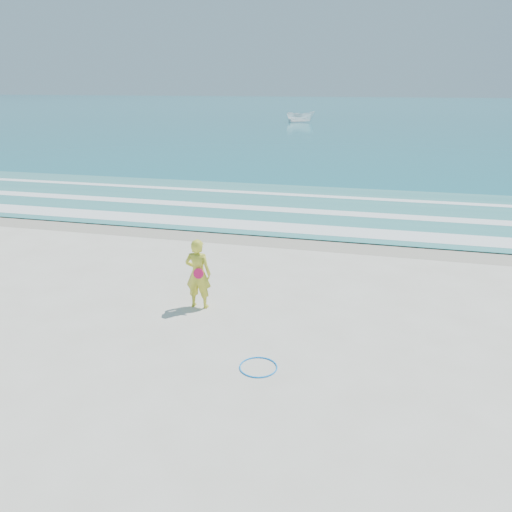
# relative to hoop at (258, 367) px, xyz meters

# --- Properties ---
(ground) EXTENTS (400.00, 400.00, 0.00)m
(ground) POSITION_rel_hoop_xyz_m (-1.39, 0.03, -0.01)
(ground) COLOR silver
(ground) RESTS_ON ground
(wet_sand) EXTENTS (400.00, 2.40, 0.00)m
(wet_sand) POSITION_rel_hoop_xyz_m (-1.39, 9.03, -0.01)
(wet_sand) COLOR #B2A893
(wet_sand) RESTS_ON ground
(ocean) EXTENTS (400.00, 190.00, 0.04)m
(ocean) POSITION_rel_hoop_xyz_m (-1.39, 105.03, 0.01)
(ocean) COLOR #19727F
(ocean) RESTS_ON ground
(shallow) EXTENTS (400.00, 10.00, 0.01)m
(shallow) POSITION_rel_hoop_xyz_m (-1.39, 14.03, 0.03)
(shallow) COLOR #59B7AD
(shallow) RESTS_ON ocean
(foam_near) EXTENTS (400.00, 1.40, 0.01)m
(foam_near) POSITION_rel_hoop_xyz_m (-1.39, 10.33, 0.04)
(foam_near) COLOR white
(foam_near) RESTS_ON shallow
(foam_mid) EXTENTS (400.00, 0.90, 0.01)m
(foam_mid) POSITION_rel_hoop_xyz_m (-1.39, 13.23, 0.04)
(foam_mid) COLOR white
(foam_mid) RESTS_ON shallow
(foam_far) EXTENTS (400.00, 0.60, 0.01)m
(foam_far) POSITION_rel_hoop_xyz_m (-1.39, 16.53, 0.04)
(foam_far) COLOR white
(foam_far) RESTS_ON shallow
(hoop) EXTENTS (1.02, 1.02, 0.03)m
(hoop) POSITION_rel_hoop_xyz_m (0.00, 0.00, 0.00)
(hoop) COLOR #0D87F6
(hoop) RESTS_ON ground
(boat) EXTENTS (4.07, 1.67, 1.55)m
(boat) POSITION_rel_hoop_xyz_m (-9.89, 65.60, 0.80)
(boat) COLOR white
(boat) RESTS_ON ocean
(woman) EXTENTS (0.69, 0.45, 1.87)m
(woman) POSITION_rel_hoop_xyz_m (-2.22, 2.51, 0.92)
(woman) COLOR gold
(woman) RESTS_ON ground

